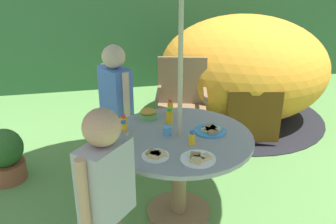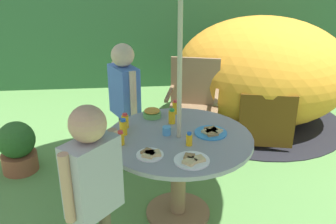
# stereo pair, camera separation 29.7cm
# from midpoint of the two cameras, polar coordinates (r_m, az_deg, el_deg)

# --- Properties ---
(ground_plane) EXTENTS (10.00, 10.00, 0.02)m
(ground_plane) POSITION_cam_midpoint_polar(r_m,az_deg,el_deg) (3.40, 4.06, -15.01)
(ground_plane) COLOR #548442
(hedge_backdrop) EXTENTS (9.00, 0.70, 2.08)m
(hedge_backdrop) POSITION_cam_midpoint_polar(r_m,az_deg,el_deg) (6.35, -0.82, 13.76)
(hedge_backdrop) COLOR #234C28
(hedge_backdrop) RESTS_ON ground_plane
(garden_table) EXTENTS (1.16, 1.16, 0.74)m
(garden_table) POSITION_cam_midpoint_polar(r_m,az_deg,el_deg) (3.08, 4.36, -6.66)
(garden_table) COLOR brown
(garden_table) RESTS_ON ground_plane
(wooden_chair) EXTENTS (0.65, 0.62, 1.00)m
(wooden_chair) POSITION_cam_midpoint_polar(r_m,az_deg,el_deg) (4.20, 5.86, 1.69)
(wooden_chair) COLOR brown
(wooden_chair) RESTS_ON ground_plane
(dome_tent) EXTENTS (2.59, 2.59, 1.35)m
(dome_tent) POSITION_cam_midpoint_polar(r_m,az_deg,el_deg) (4.98, 15.47, 5.78)
(dome_tent) COLOR orange
(dome_tent) RESTS_ON ground_plane
(potted_plant) EXTENTS (0.37, 0.37, 0.53)m
(potted_plant) POSITION_cam_midpoint_polar(r_m,az_deg,el_deg) (4.06, -19.59, -4.97)
(potted_plant) COLOR brown
(potted_plant) RESTS_ON ground_plane
(child_in_blue_shirt) EXTENTS (0.32, 0.40, 1.29)m
(child_in_blue_shirt) POSITION_cam_midpoint_polar(r_m,az_deg,el_deg) (3.70, -4.25, 3.08)
(child_in_blue_shirt) COLOR #3F3F47
(child_in_blue_shirt) RESTS_ON ground_plane
(child_in_grey_shirt) EXTENTS (0.36, 0.37, 1.29)m
(child_in_grey_shirt) POSITION_cam_midpoint_polar(r_m,az_deg,el_deg) (2.34, -7.62, -9.79)
(child_in_grey_shirt) COLOR brown
(child_in_grey_shirt) RESTS_ON ground_plane
(snack_bowl) EXTENTS (0.16, 0.16, 0.08)m
(snack_bowl) POSITION_cam_midpoint_polar(r_m,az_deg,el_deg) (3.32, 0.16, -0.20)
(snack_bowl) COLOR #66B259
(snack_bowl) RESTS_ON garden_table
(plate_mid_right) EXTENTS (0.26, 0.26, 0.03)m
(plate_mid_right) POSITION_cam_midpoint_polar(r_m,az_deg,el_deg) (3.07, 9.20, -3.05)
(plate_mid_right) COLOR #338CD8
(plate_mid_right) RESTS_ON garden_table
(plate_front_edge) EXTENTS (0.20, 0.20, 0.03)m
(plate_front_edge) POSITION_cam_midpoint_polar(r_m,az_deg,el_deg) (2.72, 0.47, -6.38)
(plate_front_edge) COLOR white
(plate_front_edge) RESTS_ON garden_table
(plate_back_edge) EXTENTS (0.25, 0.25, 0.03)m
(plate_back_edge) POSITION_cam_midpoint_polar(r_m,az_deg,el_deg) (2.67, 6.80, -7.20)
(plate_back_edge) COLOR white
(plate_back_edge) RESTS_ON garden_table
(juice_bottle_near_left) EXTENTS (0.06, 0.06, 0.12)m
(juice_bottle_near_left) POSITION_cam_midpoint_polar(r_m,az_deg,el_deg) (3.12, -3.72, -1.41)
(juice_bottle_near_left) COLOR yellow
(juice_bottle_near_left) RESTS_ON garden_table
(juice_bottle_near_right) EXTENTS (0.06, 0.06, 0.13)m
(juice_bottle_near_right) POSITION_cam_midpoint_polar(r_m,az_deg,el_deg) (3.00, -3.87, -2.35)
(juice_bottle_near_right) COLOR yellow
(juice_bottle_near_right) RESTS_ON garden_table
(juice_bottle_far_left) EXTENTS (0.06, 0.06, 0.13)m
(juice_bottle_far_left) POSITION_cam_midpoint_polar(r_m,az_deg,el_deg) (3.19, 3.24, -0.74)
(juice_bottle_far_left) COLOR yellow
(juice_bottle_far_left) RESTS_ON garden_table
(juice_bottle_far_right) EXTENTS (0.05, 0.05, 0.11)m
(juice_bottle_far_right) POSITION_cam_midpoint_polar(r_m,az_deg,el_deg) (2.86, 6.15, -4.13)
(juice_bottle_far_right) COLOR yellow
(juice_bottle_far_right) RESTS_ON garden_table
(juice_bottle_center_front) EXTENTS (0.05, 0.05, 0.13)m
(juice_bottle_center_front) POSITION_cam_midpoint_polar(r_m,az_deg,el_deg) (3.38, 3.59, 0.63)
(juice_bottle_center_front) COLOR yellow
(juice_bottle_center_front) RESTS_ON garden_table
(juice_bottle_center_back) EXTENTS (0.06, 0.06, 0.11)m
(juice_bottle_center_back) POSITION_cam_midpoint_polar(r_m,az_deg,el_deg) (2.86, -4.15, -3.98)
(juice_bottle_center_back) COLOR yellow
(juice_bottle_center_back) RESTS_ON garden_table
(cup_near) EXTENTS (0.07, 0.07, 0.07)m
(cup_near) POSITION_cam_midpoint_polar(r_m,az_deg,el_deg) (3.01, 2.62, -2.86)
(cup_near) COLOR #4C99D8
(cup_near) RESTS_ON garden_table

